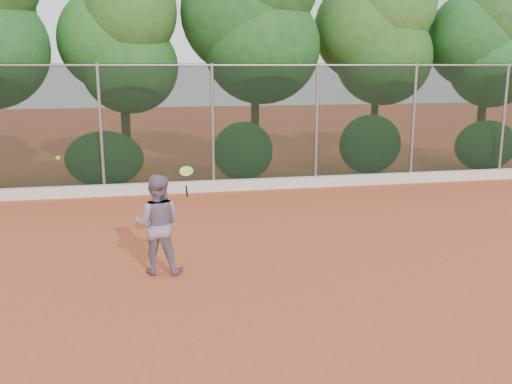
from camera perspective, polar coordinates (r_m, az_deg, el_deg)
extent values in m
plane|color=#BF502D|center=(9.57, 1.21, -8.62)|extent=(80.00, 80.00, 0.00)
cube|color=silver|center=(15.99, -4.17, 0.62)|extent=(24.00, 0.20, 0.30)
imported|color=gray|center=(9.71, -9.81, -3.20)|extent=(0.95, 0.82, 1.70)
cube|color=black|center=(15.91, -4.34, 6.40)|extent=(24.00, 0.01, 3.50)
cylinder|color=gray|center=(15.82, -4.45, 12.53)|extent=(24.00, 0.06, 0.06)
cylinder|color=gray|center=(15.82, -15.24, 5.96)|extent=(0.09, 0.09, 3.50)
cylinder|color=gray|center=(15.91, -4.34, 6.40)|extent=(0.09, 0.09, 3.50)
cylinder|color=gray|center=(16.56, 6.08, 6.60)|extent=(0.09, 0.09, 3.50)
cylinder|color=gray|center=(17.69, 15.45, 6.61)|extent=(0.09, 0.09, 3.50)
cylinder|color=gray|center=(19.23, 23.51, 6.47)|extent=(0.09, 0.09, 3.50)
cylinder|color=#422E19|center=(18.14, -12.82, 5.14)|extent=(0.28, 0.28, 2.40)
ellipsoid|color=#1F501B|center=(17.90, -12.52, 12.12)|extent=(2.90, 2.40, 2.80)
ellipsoid|color=#215A1F|center=(18.23, -14.25, 14.56)|extent=(3.20, 2.70, 3.10)
ellipsoid|color=#28551D|center=(17.76, -12.45, 17.30)|extent=(2.70, 2.30, 2.90)
cylinder|color=#47331B|center=(18.16, -0.09, 6.41)|extent=(0.26, 0.26, 3.00)
ellipsoid|color=#2C6928|center=(18.00, 0.61, 14.32)|extent=(3.60, 3.00, 3.50)
ellipsoid|color=#2B6A28|center=(18.26, -1.20, 17.44)|extent=(3.90, 3.20, 3.80)
cylinder|color=#3E2A18|center=(19.59, 11.70, 6.16)|extent=(0.24, 0.24, 2.70)
ellipsoid|color=#23501B|center=(19.46, 12.68, 13.02)|extent=(3.20, 2.70, 3.10)
ellipsoid|color=#29571E|center=(19.57, 11.06, 15.72)|extent=(3.50, 2.90, 3.40)
ellipsoid|color=#2D5F20|center=(19.51, 13.34, 17.99)|extent=(3.00, 2.50, 3.10)
cylinder|color=#3D2617|center=(20.99, 21.50, 5.69)|extent=(0.28, 0.28, 2.50)
ellipsoid|color=#2E752C|center=(20.90, 22.62, 11.77)|extent=(3.00, 2.50, 2.90)
ellipsoid|color=#2C6D29|center=(20.89, 21.17, 14.09)|extent=(3.30, 2.80, 3.20)
ellipsoid|color=#37732B|center=(20.93, 23.40, 16.11)|extent=(2.80, 2.40, 3.00)
ellipsoid|color=#306827|center=(16.73, -14.90, 3.20)|extent=(2.20, 1.16, 1.60)
ellipsoid|color=#296D2A|center=(16.95, -1.28, 4.08)|extent=(1.80, 1.04, 1.76)
ellipsoid|color=#256126|center=(18.07, 11.34, 4.70)|extent=(2.00, 1.10, 1.84)
ellipsoid|color=#2F6827|center=(19.98, 21.99, 4.33)|extent=(2.16, 1.12, 1.64)
cylinder|color=black|center=(9.53, -6.95, 0.08)|extent=(0.06, 0.19, 0.24)
torus|color=black|center=(9.40, -6.98, 2.09)|extent=(0.31, 0.27, 0.18)
cylinder|color=#B4CB3B|center=(9.40, -6.98, 2.09)|extent=(0.26, 0.22, 0.14)
sphere|color=#A7C82D|center=(10.15, -19.19, 3.22)|extent=(0.07, 0.07, 0.07)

